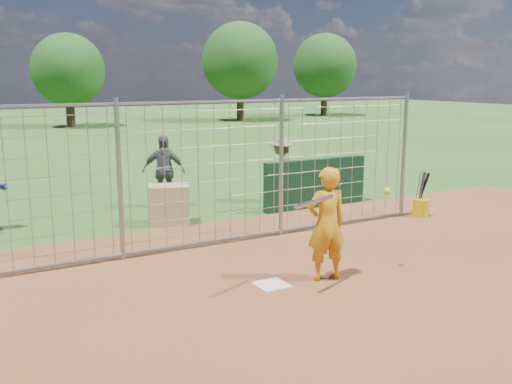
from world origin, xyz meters
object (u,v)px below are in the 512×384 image
bystander_b (164,171)px  equipment_bin (169,205)px  bystander_c (281,169)px  bucket_with_bats (421,205)px  batter (326,224)px

bystander_b → equipment_bin: (-0.46, -1.54, -0.42)m
bystander_c → bucket_with_bats: bearing=91.3°
bystander_c → bucket_with_bats: size_ratio=1.60×
bystander_c → bucket_with_bats: (1.80, -2.70, -0.53)m
batter → bystander_b: size_ratio=1.01×
batter → bystander_b: bearing=-77.0°
bystander_b → equipment_bin: 1.67m
equipment_bin → bucket_with_bats: size_ratio=0.82×
batter → bystander_b: (-0.39, 5.65, -0.01)m
batter → bystander_c: 5.29m
bystander_b → bystander_c: (2.60, -0.84, -0.05)m
batter → bystander_c: (2.21, 4.81, -0.05)m
bystander_b → bucket_with_bats: (4.40, -3.54, -0.58)m
equipment_bin → bystander_c: bearing=33.3°
equipment_bin → batter: bearing=-58.0°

